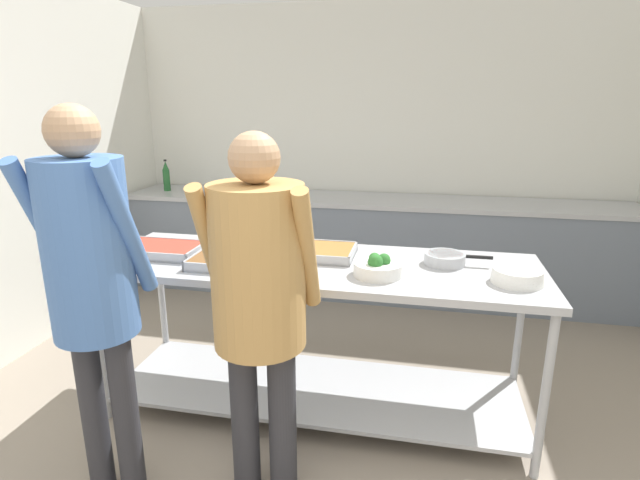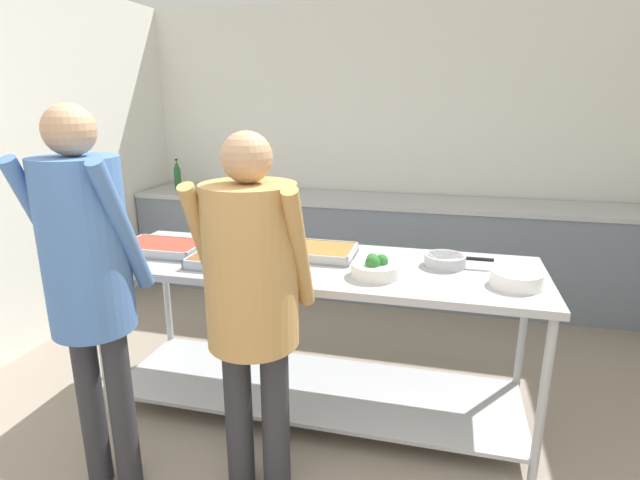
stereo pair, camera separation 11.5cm
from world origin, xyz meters
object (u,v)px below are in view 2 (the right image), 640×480
sauce_pan (445,260)px  water_bottle (177,176)px  serving_tray_greens (315,252)px  broccoli_bowl (376,268)px  plate_stack (517,279)px  serving_tray_vegetables (225,260)px  guest_serving_right (252,286)px  guest_serving_left (88,266)px  serving_tray_roast (163,248)px

sauce_pan → water_bottle: 3.17m
serving_tray_greens → sauce_pan: (0.73, -0.00, 0.01)m
broccoli_bowl → sauce_pan: size_ratio=0.70×
broccoli_bowl → plate_stack: (0.68, 0.03, -0.01)m
plate_stack → sauce_pan: bearing=147.0°
serving_tray_vegetables → broccoli_bowl: size_ratio=1.46×
guest_serving_right → water_bottle: (-1.81, 2.58, 0.03)m
serving_tray_vegetables → sauce_pan: 1.20m
guest_serving_right → sauce_pan: bearing=44.5°
broccoli_bowl → plate_stack: 0.68m
broccoli_bowl → water_bottle: 3.05m
plate_stack → guest_serving_right: (-1.14, -0.57, 0.07)m
sauce_pan → water_bottle: (-2.61, 1.79, 0.10)m
plate_stack → water_bottle: water_bottle is taller
sauce_pan → guest_serving_left: bearing=-147.8°
plate_stack → broccoli_bowl: bearing=-177.1°
serving_tray_greens → broccoli_bowl: broccoli_bowl is taller
broccoli_bowl → serving_tray_vegetables: bearing=-178.9°
serving_tray_roast → water_bottle: 2.17m
sauce_pan → plate_stack: bearing=-33.0°
water_bottle → broccoli_bowl: bearing=-42.0°
serving_tray_greens → guest_serving_right: guest_serving_right is taller
guest_serving_right → serving_tray_vegetables: bearing=125.3°
guest_serving_left → water_bottle: size_ratio=5.85×
plate_stack → serving_tray_greens: bearing=168.2°
guest_serving_left → water_bottle: 2.95m
guest_serving_left → sauce_pan: bearing=32.2°
serving_tray_vegetables → guest_serving_left: guest_serving_left is taller
guest_serving_right → serving_tray_roast: bearing=141.7°
serving_tray_roast → serving_tray_greens: same height
serving_tray_greens → serving_tray_vegetables: bearing=-148.2°
serving_tray_greens → guest_serving_right: size_ratio=0.27×
sauce_pan → plate_stack: size_ratio=1.44×
serving_tray_greens → plate_stack: bearing=-11.8°
serving_tray_greens → broccoli_bowl: size_ratio=1.78×
broccoli_bowl → guest_serving_right: size_ratio=0.15×
plate_stack → water_bottle: (-2.95, 2.01, 0.10)m
serving_tray_roast → guest_serving_left: bearing=-80.4°
serving_tray_roast → plate_stack: size_ratio=1.89×
serving_tray_roast → guest_serving_left: (0.14, -0.80, 0.16)m
water_bottle → serving_tray_vegetables: bearing=-55.0°
serving_tray_greens → guest_serving_left: bearing=-128.9°
serving_tray_vegetables → broccoli_bowl: bearing=1.1°
broccoli_bowl → water_bottle: (-2.27, 2.04, 0.09)m
guest_serving_left → guest_serving_right: (0.69, 0.15, -0.08)m
serving_tray_vegetables → guest_serving_right: (0.37, -0.52, 0.08)m
serving_tray_vegetables → plate_stack: (1.51, 0.05, 0.01)m
serving_tray_roast → water_bottle: bearing=117.2°
plate_stack → water_bottle: size_ratio=0.82×
serving_tray_greens → guest_serving_left: size_ratio=0.25×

